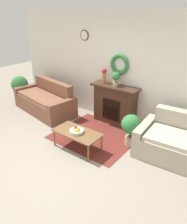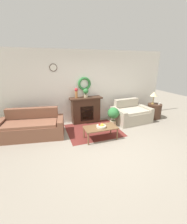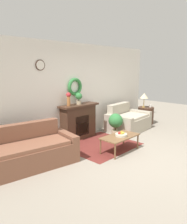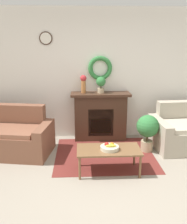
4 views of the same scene
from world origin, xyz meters
name	(u,v)px [view 2 (image 2 of 4)]	position (x,y,z in m)	size (l,w,h in m)	color
ground_plane	(109,150)	(0.00, 0.00, 0.00)	(16.00, 16.00, 0.00)	gray
floor_rug	(93,130)	(0.01, 1.33, 0.00)	(1.80, 1.62, 0.01)	maroon
wall_back	(84,87)	(0.00, 2.35, 1.35)	(6.80, 0.16, 2.70)	white
fireplace	(86,110)	(-0.01, 2.15, 0.51)	(1.22, 0.41, 1.01)	#42281C
couch_left	(32,127)	(-1.96, 1.56, 0.31)	(2.07, 1.18, 0.86)	brown
loveseat_right	(131,114)	(1.71, 1.64, 0.30)	(1.46, 1.07, 0.85)	#B2A893
coffee_table	(100,128)	(0.01, 0.67, 0.36)	(1.01, 0.52, 0.39)	brown
fruit_bowl	(101,126)	(0.02, 0.65, 0.43)	(0.29, 0.29, 0.12)	beige
side_table_by_loveseat	(154,111)	(2.85, 1.64, 0.30)	(0.57, 0.57, 0.61)	#42281C
table_lamp	(154,94)	(2.78, 1.69, 1.02)	(0.30, 0.30, 0.51)	#B28E42
mug	(159,103)	(2.98, 1.54, 0.65)	(0.09, 0.09, 0.09)	silver
vase_on_mantel_left	(76,92)	(-0.35, 2.15, 1.22)	(0.13, 0.13, 0.37)	#AD6B38
potted_plant_on_mantel	(86,92)	(0.00, 2.13, 1.20)	(0.19, 0.19, 0.33)	tan
potted_plant_floor_by_loveseat	(113,114)	(0.83, 1.46, 0.45)	(0.42, 0.42, 0.71)	tan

